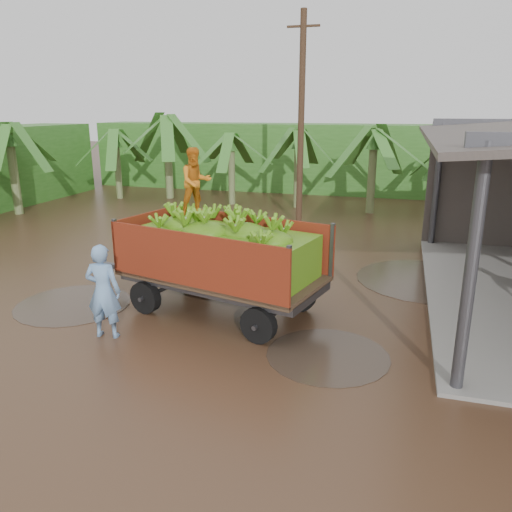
{
  "coord_description": "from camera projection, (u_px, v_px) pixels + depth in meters",
  "views": [
    {
      "loc": [
        4.17,
        -11.52,
        4.44
      ],
      "look_at": [
        1.16,
        -1.17,
        1.22
      ],
      "focal_mm": 35.0,
      "sensor_mm": 36.0,
      "label": 1
    }
  ],
  "objects": [
    {
      "name": "man_blue",
      "position": [
        103.0,
        291.0,
        9.82
      ],
      "size": [
        0.76,
        0.55,
        1.93
      ],
      "primitive_type": "imported",
      "rotation": [
        0.0,
        0.0,
        3.28
      ],
      "color": "#6C96C5",
      "rests_on": "ground"
    },
    {
      "name": "utility_pole",
      "position": [
        301.0,
        121.0,
        18.72
      ],
      "size": [
        1.2,
        0.24,
        7.82
      ],
      "color": "#47301E",
      "rests_on": "ground"
    },
    {
      "name": "banana_plants",
      "position": [
        176.0,
        173.0,
        20.33
      ],
      "size": [
        24.32,
        20.14,
        4.19
      ],
      "color": "#2D661E",
      "rests_on": "ground"
    },
    {
      "name": "banana_trailer",
      "position": [
        221.0,
        254.0,
        10.94
      ],
      "size": [
        6.23,
        3.16,
        3.59
      ],
      "rotation": [
        0.0,
        0.0,
        -0.25
      ],
      "color": "#A32D17",
      "rests_on": "ground"
    },
    {
      "name": "hedge_north",
      "position": [
        288.0,
        157.0,
        27.73
      ],
      "size": [
        22.0,
        3.0,
        3.6
      ],
      "primitive_type": "cube",
      "color": "#2D661E",
      "rests_on": "ground"
    },
    {
      "name": "ground",
      "position": [
        226.0,
        285.0,
        12.98
      ],
      "size": [
        100.0,
        100.0,
        0.0
      ],
      "primitive_type": "plane",
      "color": "black",
      "rests_on": "ground"
    }
  ]
}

